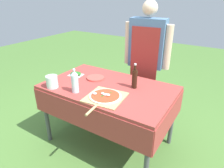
{
  "coord_description": "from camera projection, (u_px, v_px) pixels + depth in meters",
  "views": [
    {
      "loc": [
        1.14,
        -1.74,
        1.79
      ],
      "look_at": [
        0.05,
        0.0,
        0.84
      ],
      "focal_mm": 32.0,
      "sensor_mm": 36.0,
      "label": 1
    }
  ],
  "objects": [
    {
      "name": "pizza_on_peel",
      "position": [
        105.0,
        97.0,
        2.04
      ],
      "size": [
        0.42,
        0.58,
        0.05
      ],
      "rotation": [
        0.0,
        0.0,
        0.11
      ],
      "color": "tan",
      "rests_on": "prep_table"
    },
    {
      "name": "plate_stack",
      "position": [
        96.0,
        78.0,
        2.5
      ],
      "size": [
        0.22,
        0.22,
        0.02
      ],
      "color": "#DB4C42",
      "rests_on": "prep_table"
    },
    {
      "name": "person_cook",
      "position": [
        146.0,
        55.0,
        2.71
      ],
      "size": [
        0.64,
        0.24,
        1.71
      ],
      "rotation": [
        0.0,
        0.0,
        3.22
      ],
      "color": "#4C4C51",
      "rests_on": "ground"
    },
    {
      "name": "water_bottle",
      "position": [
        75.0,
        81.0,
        2.12
      ],
      "size": [
        0.08,
        0.08,
        0.27
      ],
      "color": "silver",
      "rests_on": "prep_table"
    },
    {
      "name": "mixing_tub",
      "position": [
        52.0,
        82.0,
        2.25
      ],
      "size": [
        0.13,
        0.13,
        0.14
      ],
      "primitive_type": "cylinder",
      "color": "silver",
      "rests_on": "prep_table"
    },
    {
      "name": "oil_bottle",
      "position": [
        135.0,
        78.0,
        2.22
      ],
      "size": [
        0.06,
        0.06,
        0.29
      ],
      "color": "black",
      "rests_on": "prep_table"
    },
    {
      "name": "herb_container",
      "position": [
        76.0,
        74.0,
        2.6
      ],
      "size": [
        0.19,
        0.16,
        0.04
      ],
      "rotation": [
        0.0,
        0.0,
        0.12
      ],
      "color": "silver",
      "rests_on": "prep_table"
    },
    {
      "name": "ground_plane",
      "position": [
        109.0,
        141.0,
        2.64
      ],
      "size": [
        12.0,
        12.0,
        0.0
      ],
      "primitive_type": "plane",
      "color": "#517F38"
    },
    {
      "name": "prep_table",
      "position": [
        108.0,
        93.0,
        2.34
      ],
      "size": [
        1.5,
        0.92,
        0.8
      ],
      "color": "#A83D38",
      "rests_on": "ground"
    }
  ]
}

